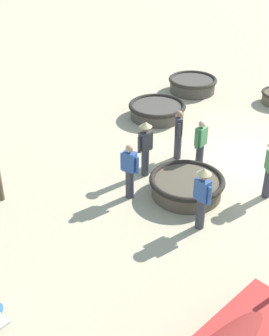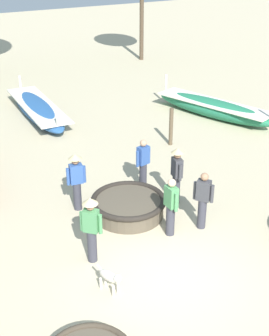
% 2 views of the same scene
% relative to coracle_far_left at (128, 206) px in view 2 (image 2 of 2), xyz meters
% --- Properties ---
extents(ground_plane, '(80.00, 80.00, 0.00)m').
position_rel_coracle_far_left_xyz_m(ground_plane, '(-0.46, -2.73, -0.29)').
color(ground_plane, '#C6B793').
extents(coracle_far_left, '(2.02, 2.02, 0.53)m').
position_rel_coracle_far_left_xyz_m(coracle_far_left, '(0.00, 0.00, 0.00)').
color(coracle_far_left, brown).
rests_on(coracle_far_left, ground).
extents(long_boat_blue_hull, '(1.47, 5.71, 1.07)m').
position_rel_coracle_far_left_xyz_m(long_boat_blue_hull, '(0.38, 8.52, 0.02)').
color(long_boat_blue_hull, '#285693').
rests_on(long_boat_blue_hull, ground).
extents(long_boat_ochre_hull, '(2.78, 5.54, 1.31)m').
position_rel_coracle_far_left_xyz_m(long_boat_ochre_hull, '(6.67, 4.94, 0.09)').
color(long_boat_ochre_hull, '#237551').
rests_on(long_boat_ochre_hull, ground).
extents(fisherman_by_coracle, '(0.52, 0.36, 1.67)m').
position_rel_coracle_far_left_xyz_m(fisherman_by_coracle, '(-1.06, 0.95, 0.67)').
color(fisherman_by_coracle, '#383842').
rests_on(fisherman_by_coracle, ground).
extents(fisherman_with_hat, '(0.52, 0.29, 1.57)m').
position_rel_coracle_far_left_xyz_m(fisherman_with_hat, '(1.08, 1.08, 0.54)').
color(fisherman_with_hat, '#383842').
rests_on(fisherman_with_hat, ground).
extents(fisherman_standing_right, '(0.22, 0.53, 1.57)m').
position_rel_coracle_far_left_xyz_m(fisherman_standing_right, '(0.48, -1.30, 0.54)').
color(fisherman_standing_right, '#383842').
rests_on(fisherman_standing_right, ground).
extents(fisherman_crouching, '(0.40, 0.40, 1.67)m').
position_rel_coracle_far_left_xyz_m(fisherman_crouching, '(-1.66, -1.32, 0.67)').
color(fisherman_crouching, '#383842').
rests_on(fisherman_crouching, ground).
extents(fisherman_hauling, '(0.36, 0.52, 1.67)m').
position_rel_coracle_far_left_xyz_m(fisherman_hauling, '(1.49, -0.05, 0.67)').
color(fisherman_hauling, '#383842').
rests_on(fisherman_hauling, ground).
extents(fisherman_standing_left, '(0.38, 0.44, 1.57)m').
position_rel_coracle_far_left_xyz_m(fisherman_standing_left, '(1.35, -1.43, 0.54)').
color(fisherman_standing_left, '#383842').
rests_on(fisherman_standing_left, ground).
extents(dog, '(0.37, 0.65, 0.55)m').
position_rel_coracle_far_left_xyz_m(dog, '(-1.77, -2.47, 0.08)').
color(dog, beige).
rests_on(dog, ground).
extents(mooring_post_mid_beach, '(0.14, 0.14, 1.38)m').
position_rel_coracle_far_left_xyz_m(mooring_post_mid_beach, '(3.56, 3.38, 0.40)').
color(mooring_post_mid_beach, brown).
rests_on(mooring_post_mid_beach, ground).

